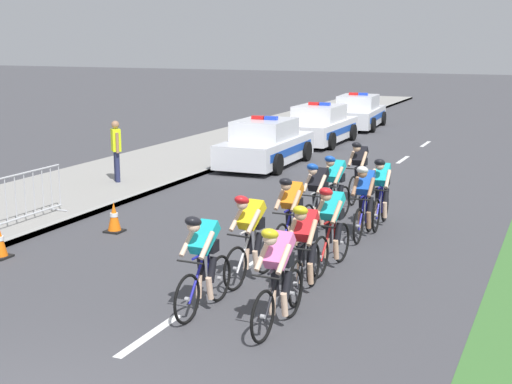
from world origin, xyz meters
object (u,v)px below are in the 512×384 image
at_px(cyclist_ninth, 334,187).
at_px(cyclist_eleventh, 359,170).
at_px(cyclist_third, 250,236).
at_px(cyclist_fourth, 305,248).
at_px(traffic_cone_near, 114,218).
at_px(cyclist_second, 278,276).
at_px(police_car_nearest, 266,145).
at_px(cyclist_sixth, 331,226).
at_px(cyclist_tenth, 381,191).
at_px(police_car_third, 358,113).
at_px(cyclist_eighth, 365,200).
at_px(police_car_second, 320,126).
at_px(spectator_closest, 116,147).
at_px(cyclist_seventh, 317,197).
at_px(cyclist_lead, 203,261).
at_px(crowd_barrier_rear, 25,197).
at_px(cyclist_fifth, 291,214).

distance_m(cyclist_ninth, cyclist_eleventh, 2.26).
height_order(cyclist_third, cyclist_fourth, same).
bearing_deg(traffic_cone_near, cyclist_second, -34.61).
height_order(cyclist_fourth, police_car_nearest, police_car_nearest).
height_order(cyclist_sixth, cyclist_eleventh, same).
xyz_separation_m(cyclist_tenth, police_car_third, (-5.22, 16.89, -0.11)).
distance_m(cyclist_eighth, police_car_second, 13.49).
height_order(traffic_cone_near, spectator_closest, spectator_closest).
bearing_deg(traffic_cone_near, police_car_third, 90.64).
bearing_deg(traffic_cone_near, cyclist_eleventh, 51.36).
distance_m(cyclist_second, police_car_nearest, 13.32).
distance_m(cyclist_eighth, cyclist_tenth, 1.01).
height_order(cyclist_tenth, police_car_nearest, police_car_nearest).
xyz_separation_m(traffic_cone_near, spectator_closest, (-2.71, 4.14, 0.77)).
bearing_deg(traffic_cone_near, cyclist_sixth, -7.38).
distance_m(cyclist_second, traffic_cone_near, 6.18).
bearing_deg(cyclist_eighth, police_car_second, 112.35).
bearing_deg(cyclist_third, police_car_third, 100.93).
bearing_deg(spectator_closest, cyclist_sixth, -32.01).
xyz_separation_m(cyclist_tenth, spectator_closest, (-7.71, 1.50, 0.30)).
distance_m(cyclist_ninth, traffic_cone_near, 4.78).
relative_size(cyclist_seventh, police_car_second, 0.39).
xyz_separation_m(cyclist_second, spectator_closest, (-7.78, 7.64, 0.30)).
bearing_deg(cyclist_third, police_car_nearest, 111.39).
distance_m(cyclist_lead, cyclist_sixth, 2.90).
bearing_deg(spectator_closest, cyclist_eleventh, 6.37).
height_order(cyclist_eleventh, crowd_barrier_rear, cyclist_eleventh).
xyz_separation_m(police_car_second, traffic_cone_near, (0.22, -14.11, -0.37)).
height_order(cyclist_ninth, cyclist_eleventh, same).
distance_m(cyclist_sixth, cyclist_ninth, 3.39).
height_order(cyclist_second, cyclist_eighth, same).
bearing_deg(cyclist_third, cyclist_fourth, -15.80).
bearing_deg(cyclist_ninth, cyclist_eighth, -46.30).
relative_size(cyclist_third, police_car_nearest, 0.39).
xyz_separation_m(cyclist_fifth, cyclist_ninth, (-0.01, 2.72, 0.00)).
bearing_deg(cyclist_fourth, cyclist_second, -85.43).
bearing_deg(cyclist_fifth, spectator_closest, 147.63).
height_order(cyclist_lead, police_car_second, police_car_second).
distance_m(police_car_nearest, spectator_closest, 5.24).
height_order(cyclist_eighth, cyclist_eleventh, same).
xyz_separation_m(cyclist_second, cyclist_seventh, (-1.14, 5.05, 0.00)).
relative_size(cyclist_lead, crowd_barrier_rear, 0.74).
xyz_separation_m(cyclist_eleventh, spectator_closest, (-6.60, -0.74, 0.30)).
bearing_deg(police_car_second, cyclist_third, -75.48).
xyz_separation_m(cyclist_fourth, crowd_barrier_rear, (-6.95, 1.70, -0.14)).
height_order(cyclist_fifth, traffic_cone_near, cyclist_fifth).
bearing_deg(cyclist_second, cyclist_fourth, 94.57).
bearing_deg(spectator_closest, police_car_second, 75.99).
height_order(cyclist_sixth, police_car_second, police_car_second).
bearing_deg(cyclist_fifth, crowd_barrier_rear, -177.34).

